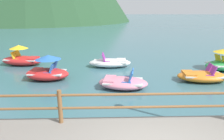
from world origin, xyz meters
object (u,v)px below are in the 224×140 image
(pedal_boat_1, at_px, (202,76))
(pedal_boat_7, at_px, (110,63))
(pedal_boat_4, at_px, (47,71))
(pedal_boat_0, at_px, (22,59))
(pedal_boat_3, at_px, (123,82))

(pedal_boat_1, bearing_deg, pedal_boat_7, 147.15)
(pedal_boat_1, xyz_separation_m, pedal_boat_4, (-7.62, 0.51, 0.17))
(pedal_boat_0, xyz_separation_m, pedal_boat_7, (5.52, -0.57, -0.15))
(pedal_boat_7, bearing_deg, pedal_boat_0, 174.09)
(pedal_boat_0, height_order, pedal_boat_3, pedal_boat_0)
(pedal_boat_0, distance_m, pedal_boat_4, 3.74)
(pedal_boat_1, relative_size, pedal_boat_4, 1.13)
(pedal_boat_1, distance_m, pedal_boat_3, 4.03)
(pedal_boat_1, xyz_separation_m, pedal_boat_3, (-3.95, -0.80, -0.01))
(pedal_boat_3, distance_m, pedal_boat_4, 3.90)
(pedal_boat_3, relative_size, pedal_boat_4, 1.06)
(pedal_boat_4, bearing_deg, pedal_boat_1, -3.84)
(pedal_boat_4, height_order, pedal_boat_7, pedal_boat_4)
(pedal_boat_0, xyz_separation_m, pedal_boat_4, (2.34, -2.92, 0.02))
(pedal_boat_4, distance_m, pedal_boat_7, 3.96)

